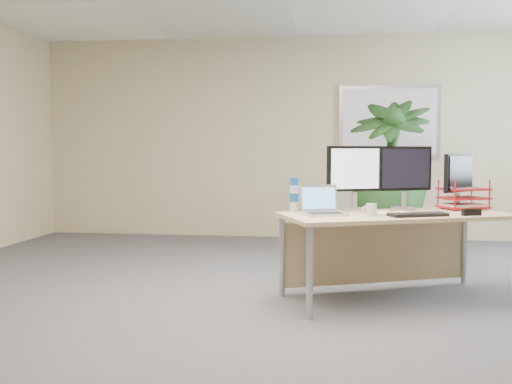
# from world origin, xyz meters

# --- Properties ---
(floor) EXTENTS (8.00, 8.00, 0.00)m
(floor) POSITION_xyz_m (0.00, 0.00, 0.00)
(floor) COLOR #444449
(floor) RESTS_ON ground
(back_wall) EXTENTS (7.00, 0.04, 2.70)m
(back_wall) POSITION_xyz_m (0.00, 4.00, 1.35)
(back_wall) COLOR beige
(back_wall) RESTS_ON floor
(whiteboard) EXTENTS (1.30, 0.04, 0.95)m
(whiteboard) POSITION_xyz_m (1.20, 3.97, 1.55)
(whiteboard) COLOR silver
(whiteboard) RESTS_ON back_wall
(desk) EXTENTS (1.91, 1.36, 0.68)m
(desk) POSITION_xyz_m (0.93, 0.90, 0.54)
(desk) COLOR tan
(desk) RESTS_ON floor
(floor_plant) EXTENTS (1.04, 1.04, 1.50)m
(floor_plant) POSITION_xyz_m (1.11, 3.01, 0.75)
(floor_plant) COLOR #143815
(floor_plant) RESTS_ON floor
(monitor_left) EXTENTS (0.45, 0.22, 0.53)m
(monitor_left) POSITION_xyz_m (0.65, 0.98, 0.98)
(monitor_left) COLOR #ABABAF
(monitor_left) RESTS_ON desk
(monitor_right) EXTENTS (0.45, 0.22, 0.52)m
(monitor_right) POSITION_xyz_m (1.06, 1.12, 0.98)
(monitor_right) COLOR #ABABAF
(monitor_right) RESTS_ON desk
(monitor_dark) EXTENTS (0.29, 0.34, 0.46)m
(monitor_dark) POSITION_xyz_m (1.52, 1.26, 0.94)
(monitor_dark) COLOR #ABABAF
(monitor_dark) RESTS_ON desk
(laptop) EXTENTS (0.39, 0.37, 0.22)m
(laptop) POSITION_xyz_m (0.39, 0.67, 0.73)
(laptop) COLOR silver
(laptop) RESTS_ON desk
(keyboard) EXTENTS (0.46, 0.30, 0.02)m
(keyboard) POSITION_xyz_m (1.10, 0.65, 0.69)
(keyboard) COLOR black
(keyboard) RESTS_ON desk
(coffee_mug) EXTENTS (0.12, 0.08, 0.09)m
(coffee_mug) POSITION_xyz_m (0.76, 0.65, 0.72)
(coffee_mug) COLOR silver
(coffee_mug) RESTS_ON desk
(spiral_notebook) EXTENTS (0.35, 0.30, 0.01)m
(spiral_notebook) POSITION_xyz_m (0.94, 0.78, 0.68)
(spiral_notebook) COLOR silver
(spiral_notebook) RESTS_ON desk
(orange_pen) EXTENTS (0.09, 0.11, 0.01)m
(orange_pen) POSITION_xyz_m (0.93, 0.79, 0.69)
(orange_pen) COLOR orange
(orange_pen) RESTS_ON spiral_notebook
(yellow_highlighter) EXTENTS (0.11, 0.04, 0.01)m
(yellow_highlighter) POSITION_xyz_m (1.14, 0.84, 0.68)
(yellow_highlighter) COLOR yellow
(yellow_highlighter) RESTS_ON desk
(water_bottle) EXTENTS (0.07, 0.07, 0.27)m
(water_bottle) POSITION_xyz_m (0.17, 0.80, 0.81)
(water_bottle) COLOR silver
(water_bottle) RESTS_ON desk
(letter_tray) EXTENTS (0.43, 0.39, 0.17)m
(letter_tray) POSITION_xyz_m (1.56, 1.26, 0.75)
(letter_tray) COLOR #AF151A
(letter_tray) RESTS_ON desk
(stapler) EXTENTS (0.15, 0.09, 0.05)m
(stapler) POSITION_xyz_m (1.51, 0.75, 0.70)
(stapler) COLOR black
(stapler) RESTS_ON desk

